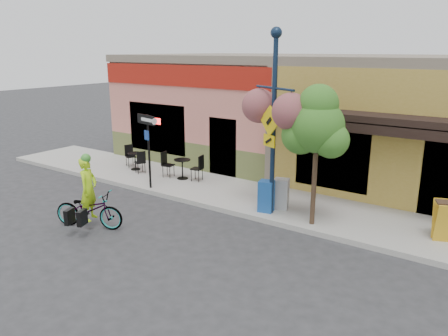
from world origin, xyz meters
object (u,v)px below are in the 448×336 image
at_px(cyclist_rider, 89,198).
at_px(newspaper_box_blue, 266,196).
at_px(street_tree, 316,156).
at_px(bicycle, 89,210).
at_px(newspaper_box_grey, 281,194).
at_px(building, 343,113).
at_px(lamp_post, 274,125).
at_px(one_way_sign, 149,152).

xyz_separation_m(cyclist_rider, newspaper_box_blue, (3.49, 3.48, -0.25)).
distance_m(cyclist_rider, street_tree, 6.13).
height_order(bicycle, newspaper_box_grey, newspaper_box_grey).
height_order(newspaper_box_grey, street_tree, street_tree).
relative_size(building, newspaper_box_grey, 20.12).
relative_size(building, newspaper_box_blue, 19.74).
height_order(building, street_tree, building).
distance_m(bicycle, newspaper_box_grey, 5.47).
relative_size(building, street_tree, 4.80).
relative_size(cyclist_rider, newspaper_box_grey, 1.91).
height_order(cyclist_rider, lamp_post, lamp_post).
xyz_separation_m(lamp_post, newspaper_box_grey, (0.06, 0.49, -2.13)).
relative_size(cyclist_rider, one_way_sign, 0.69).
distance_m(bicycle, lamp_post, 5.54).
relative_size(building, one_way_sign, 7.25).
xyz_separation_m(building, newspaper_box_blue, (0.21, -6.48, -1.64)).
distance_m(one_way_sign, newspaper_box_blue, 4.42).
xyz_separation_m(cyclist_rider, one_way_sign, (-0.85, 3.19, 0.54)).
xyz_separation_m(building, street_tree, (1.70, -6.59, -0.20)).
height_order(lamp_post, one_way_sign, lamp_post).
distance_m(cyclist_rider, newspaper_box_blue, 4.94).
bearing_deg(newspaper_box_blue, newspaper_box_grey, 50.94).
distance_m(building, newspaper_box_blue, 6.69).
xyz_separation_m(bicycle, street_tree, (5.04, 3.37, 1.53)).
bearing_deg(one_way_sign, newspaper_box_blue, 15.59).
distance_m(building, street_tree, 6.81).
relative_size(newspaper_box_grey, street_tree, 0.24).
bearing_deg(newspaper_box_blue, building, 79.83).
distance_m(building, bicycle, 10.65).
height_order(cyclist_rider, newspaper_box_grey, cyclist_rider).
bearing_deg(street_tree, building, 104.47).
height_order(cyclist_rider, street_tree, street_tree).
xyz_separation_m(one_way_sign, newspaper_box_blue, (4.34, 0.29, -0.79)).
bearing_deg(bicycle, street_tree, -77.59).
bearing_deg(one_way_sign, newspaper_box_grey, 21.20).
bearing_deg(one_way_sign, street_tree, 13.54).
distance_m(bicycle, cyclist_rider, 0.35).
bearing_deg(bicycle, newspaper_box_grey, -65.16).
bearing_deg(street_tree, newspaper_box_blue, 175.86).
distance_m(newspaper_box_blue, street_tree, 2.07).
height_order(building, lamp_post, lamp_post).
xyz_separation_m(one_way_sign, newspaper_box_grey, (4.58, 0.77, -0.80)).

